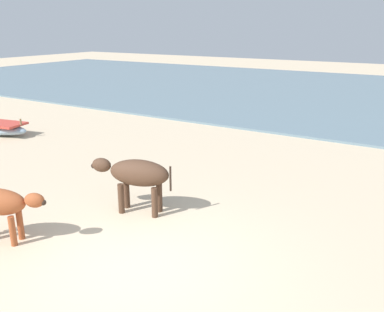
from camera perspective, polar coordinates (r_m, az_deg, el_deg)
The scene contains 3 objects.
ground at distance 6.66m, azimuth -8.26°, elevation -14.95°, with size 80.00×80.00×0.00m, color beige.
sea_water at distance 23.74m, azimuth 22.35°, elevation 7.71°, with size 60.00×20.00×0.08m, color slate.
cow_second_adult_dark at distance 8.14m, azimuth -7.65°, elevation -2.57°, with size 1.66×0.79×1.09m.
Camera 1 is at (3.69, -4.26, 3.56)m, focal length 38.77 mm.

